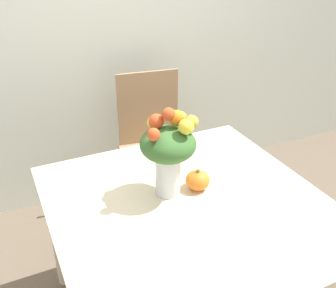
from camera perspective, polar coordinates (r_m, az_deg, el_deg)
The scene contains 5 objects.
wall_back at distance 2.58m, azimuth -11.18°, elevation 19.84°, with size 8.00×0.06×2.70m.
dining_table at distance 1.70m, azimuth 3.10°, elevation -11.01°, with size 1.12×1.13×0.72m.
flower_vase at distance 1.60m, azimuth 0.16°, elevation -0.67°, with size 0.23×0.23×0.39m.
pumpkin at distance 1.71m, azimuth 4.32°, elevation -5.26°, with size 0.11×0.11×0.10m.
dining_chair_near_window at distance 2.54m, azimuth -2.07°, elevation -0.26°, with size 0.47×0.47×0.95m.
Camera 1 is at (-0.64, -1.15, 1.71)m, focal length 42.00 mm.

